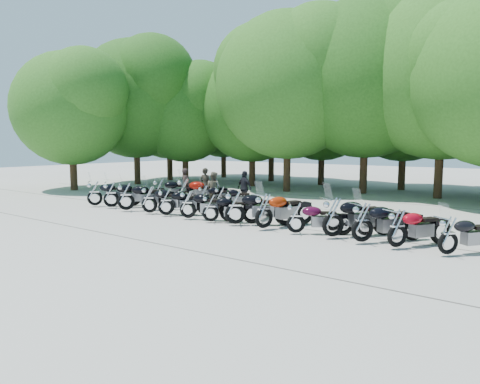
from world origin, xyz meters
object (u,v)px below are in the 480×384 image
Objects in this scene: motorcycle_2 at (126,195)px; motorcycle_8 at (264,210)px; motorcycle_9 at (296,217)px; motorcycle_16 at (204,195)px; motorcycle_3 at (149,198)px; rider_2 at (245,188)px; motorcycle_7 at (235,206)px; rider_3 at (206,185)px; rider_1 at (214,189)px; motorcycle_14 at (160,189)px; motorcycle_5 at (188,203)px; motorcycle_6 at (211,207)px; motorcycle_12 at (397,227)px; motorcycle_13 at (448,234)px; motorcycle_15 at (184,190)px; motorcycle_17 at (221,197)px; motorcycle_0 at (95,192)px; motorcycle_1 at (111,193)px; motorcycle_11 at (363,221)px; motorcycle_4 at (166,201)px; rider_0 at (186,185)px; motorcycle_10 at (333,216)px.

motorcycle_8 is (6.97, 0.18, -0.00)m from motorcycle_2.
motorcycle_16 is at bearing 33.31° from motorcycle_9.
motorcycle_3 is 1.44× the size of rider_2.
rider_3 is (-5.05, 4.25, 0.14)m from motorcycle_7.
rider_1 reaches higher than motorcycle_16.
motorcycle_7 is 1.06× the size of motorcycle_14.
motorcycle_6 is (1.14, -0.00, -0.05)m from motorcycle_5.
motorcycle_12 reaches higher than motorcycle_13.
motorcycle_3 is at bearing 31.56° from motorcycle_12.
motorcycle_15 is 1.50m from rider_3.
motorcycle_5 is at bearing -116.72° from motorcycle_3.
motorcycle_14 is 1.15× the size of motorcycle_17.
motorcycle_0 is 1.03m from motorcycle_1.
motorcycle_15 is at bearing -12.56° from motorcycle_3.
motorcycle_16 is 1.08m from motorcycle_17.
motorcycle_9 is (10.49, 0.14, -0.09)m from motorcycle_0.
motorcycle_12 is at bearing -123.21° from motorcycle_6.
motorcycle_11 reaches higher than motorcycle_5.
motorcycle_14 is at bearing 60.95° from motorcycle_17.
motorcycle_12 is at bearing -128.99° from motorcycle_7.
motorcycle_4 reaches higher than motorcycle_13.
rider_1 is (2.80, 0.80, 0.13)m from motorcycle_14.
rider_1 is 0.98× the size of rider_2.
motorcycle_15 reaches higher than motorcycle_17.
rider_2 reaches higher than motorcycle_15.
rider_0 is at bearing -11.38° from motorcycle_4.
rider_0 is at bearing 21.86° from motorcycle_13.
motorcycle_8 is at bearing -129.11° from motorcycle_7.
motorcycle_1 is 10.70m from motorcycle_10.
motorcycle_6 is 0.89× the size of motorcycle_14.
motorcycle_15 is 2.32m from motorcycle_17.
motorcycle_3 is 1.06× the size of motorcycle_4.
rider_1 reaches higher than motorcycle_4.
motorcycle_2 is at bearing 53.66° from motorcycle_7.
motorcycle_14 is at bearing 67.25° from motorcycle_15.
motorcycle_3 is 10.05m from motorcycle_12.
motorcycle_3 is at bearing -137.09° from motorcycle_0.
rider_3 is at bearing -72.24° from motorcycle_1.
motorcycle_10 is (8.07, 0.20, 0.06)m from motorcycle_3.
rider_2 is (3.10, 0.78, -0.02)m from rider_0.
motorcycle_6 is 4.45m from rider_1.
rider_1 is at bearing 11.33° from motorcycle_12.
motorcycle_15 is at bearing 35.92° from motorcycle_16.
motorcycle_9 is at bearing -138.45° from motorcycle_15.
motorcycle_16 is 2.13m from rider_0.
motorcycle_3 is 4.77m from rider_2.
rider_2 is at bearing -13.18° from motorcycle_6.
motorcycle_0 is at bearing 56.28° from rider_2.
rider_3 is at bearing 9.52° from motorcycle_12.
rider_1 is at bearing -169.07° from rider_0.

